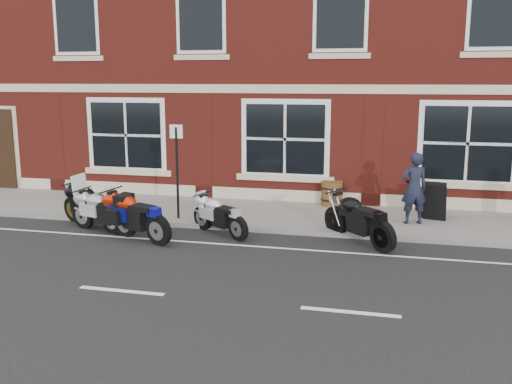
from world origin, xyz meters
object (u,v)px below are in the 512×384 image
parking_sign (177,165)px  barrel_planter (332,193)px  moto_naked_black (358,217)px  moto_sport_black (93,204)px  pedestrian_left (414,188)px  moto_touring_silver (102,209)px  a_board_sign (434,201)px  moto_sport_silver (220,214)px  moto_sport_red (134,214)px

parking_sign → barrel_planter: bearing=34.3°
moto_naked_black → moto_sport_black: bearing=136.2°
pedestrian_left → barrel_planter: size_ratio=2.57×
barrel_planter → parking_sign: bearing=-146.2°
moto_touring_silver → a_board_sign: (7.91, 2.69, 0.03)m
moto_touring_silver → moto_sport_silver: bearing=-62.3°
moto_sport_red → barrel_planter: moto_sport_red is taller
moto_sport_black → moto_naked_black: bearing=-67.2°
moto_sport_black → a_board_sign: a_board_sign is taller
barrel_planter → parking_sign: 4.58m
moto_sport_red → moto_naked_black: bearing=-56.3°
a_board_sign → pedestrian_left: bearing=-122.1°
moto_sport_red → pedestrian_left: bearing=-44.3°
moto_touring_silver → pedestrian_left: (7.36, 2.14, 0.45)m
pedestrian_left → barrel_planter: (-2.19, 1.61, -0.55)m
moto_sport_black → moto_sport_silver: 3.38m
moto_touring_silver → moto_naked_black: bearing=-66.4°
moto_touring_silver → moto_naked_black: (6.12, 0.48, 0.03)m
moto_sport_red → parking_sign: 1.95m
moto_sport_red → pedestrian_left: pedestrian_left is taller
moto_sport_black → moto_touring_silver: bearing=-109.1°
parking_sign → moto_sport_red: bearing=-104.5°
a_board_sign → barrel_planter: (-2.73, 1.05, -0.13)m
moto_sport_silver → pedestrian_left: size_ratio=0.93×
moto_sport_silver → barrel_planter: bearing=-0.6°
moto_sport_red → pedestrian_left: (6.34, 2.53, 0.42)m
moto_sport_silver → parking_sign: size_ratio=0.69×
moto_sport_black → a_board_sign: size_ratio=2.21×
moto_sport_silver → barrel_planter: size_ratio=2.39×
moto_touring_silver → a_board_sign: size_ratio=2.14×
moto_sport_red → barrel_planter: (4.15, 4.14, -0.13)m
pedestrian_left → moto_sport_black: bearing=-5.7°
moto_naked_black → a_board_sign: 2.84m
pedestrian_left → moto_sport_red: bearing=4.1°
moto_sport_red → moto_sport_black: size_ratio=1.03×
moto_touring_silver → barrel_planter: size_ratio=2.91×
moto_touring_silver → parking_sign: (1.47, 1.27, 0.96)m
moto_sport_red → barrel_planter: bearing=-21.1°
moto_touring_silver → moto_naked_black: 6.14m
moto_touring_silver → moto_sport_silver: moto_touring_silver is taller
parking_sign → moto_sport_black: bearing=-157.7°
moto_naked_black → moto_touring_silver: bearing=140.6°
moto_touring_silver → moto_sport_silver: size_ratio=1.22×
moto_sport_red → moto_naked_black: (5.10, 0.87, 0.00)m
parking_sign → a_board_sign: bearing=13.0°
moto_sport_black → a_board_sign: 8.72m
moto_touring_silver → a_board_sign: 8.35m
moto_naked_black → parking_sign: bearing=126.5°
moto_naked_black → pedestrian_left: bearing=9.2°
moto_sport_silver → parking_sign: parking_sign is taller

